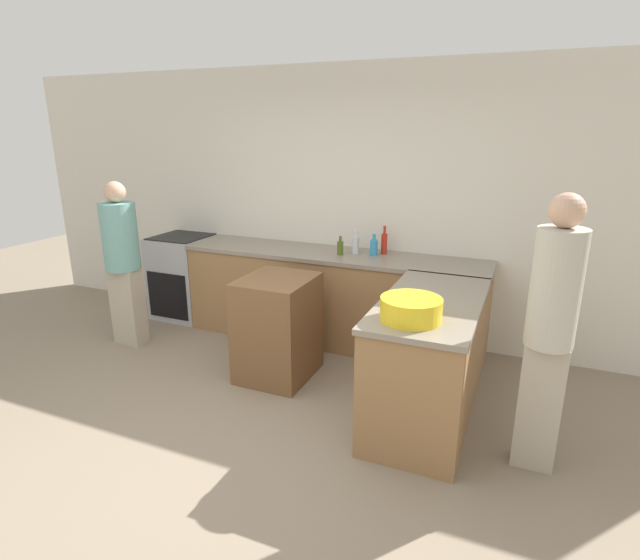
{
  "coord_description": "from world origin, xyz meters",
  "views": [
    {
      "loc": [
        1.76,
        -2.36,
        2.1
      ],
      "look_at": [
        0.31,
        1.04,
        0.97
      ],
      "focal_mm": 28.0,
      "sensor_mm": 36.0,
      "label": 1
    }
  ],
  "objects_px": {
    "range_oven": "(184,276)",
    "person_by_range": "(123,259)",
    "mixing_bowl": "(411,309)",
    "olive_oil_bottle": "(340,247)",
    "island_table": "(278,328)",
    "vinegar_bottle_clear": "(356,244)",
    "person_at_peninsula": "(550,325)",
    "hot_sauce_bottle": "(384,243)",
    "dish_soap_bottle": "(374,247)"
  },
  "relations": [
    {
      "from": "island_table",
      "to": "mixing_bowl",
      "type": "distance_m",
      "value": 1.5
    },
    {
      "from": "mixing_bowl",
      "to": "vinegar_bottle_clear",
      "type": "relative_size",
      "value": 1.7
    },
    {
      "from": "range_oven",
      "to": "person_at_peninsula",
      "type": "bearing_deg",
      "value": -19.67
    },
    {
      "from": "island_table",
      "to": "mixing_bowl",
      "type": "relative_size",
      "value": 2.27
    },
    {
      "from": "range_oven",
      "to": "vinegar_bottle_clear",
      "type": "relative_size",
      "value": 4.05
    },
    {
      "from": "island_table",
      "to": "mixing_bowl",
      "type": "bearing_deg",
      "value": -24.28
    },
    {
      "from": "range_oven",
      "to": "person_by_range",
      "type": "distance_m",
      "value": 0.97
    },
    {
      "from": "dish_soap_bottle",
      "to": "olive_oil_bottle",
      "type": "bearing_deg",
      "value": -160.23
    },
    {
      "from": "island_table",
      "to": "vinegar_bottle_clear",
      "type": "height_order",
      "value": "vinegar_bottle_clear"
    },
    {
      "from": "vinegar_bottle_clear",
      "to": "person_at_peninsula",
      "type": "height_order",
      "value": "person_at_peninsula"
    },
    {
      "from": "vinegar_bottle_clear",
      "to": "hot_sauce_bottle",
      "type": "bearing_deg",
      "value": 19.82
    },
    {
      "from": "island_table",
      "to": "vinegar_bottle_clear",
      "type": "bearing_deg",
      "value": 69.3
    },
    {
      "from": "island_table",
      "to": "mixing_bowl",
      "type": "xyz_separation_m",
      "value": [
        1.27,
        -0.57,
        0.55
      ]
    },
    {
      "from": "person_by_range",
      "to": "person_at_peninsula",
      "type": "relative_size",
      "value": 0.92
    },
    {
      "from": "olive_oil_bottle",
      "to": "person_at_peninsula",
      "type": "relative_size",
      "value": 0.1
    },
    {
      "from": "island_table",
      "to": "olive_oil_bottle",
      "type": "distance_m",
      "value": 1.04
    },
    {
      "from": "island_table",
      "to": "person_at_peninsula",
      "type": "distance_m",
      "value": 2.2
    },
    {
      "from": "range_oven",
      "to": "hot_sauce_bottle",
      "type": "relative_size",
      "value": 3.42
    },
    {
      "from": "olive_oil_bottle",
      "to": "person_at_peninsula",
      "type": "distance_m",
      "value": 2.25
    },
    {
      "from": "island_table",
      "to": "person_at_peninsula",
      "type": "height_order",
      "value": "person_at_peninsula"
    },
    {
      "from": "dish_soap_bottle",
      "to": "olive_oil_bottle",
      "type": "distance_m",
      "value": 0.32
    },
    {
      "from": "olive_oil_bottle",
      "to": "range_oven",
      "type": "bearing_deg",
      "value": 178.47
    },
    {
      "from": "range_oven",
      "to": "vinegar_bottle_clear",
      "type": "bearing_deg",
      "value": 1.63
    },
    {
      "from": "person_by_range",
      "to": "dish_soap_bottle",
      "type": "bearing_deg",
      "value": 22.43
    },
    {
      "from": "dish_soap_bottle",
      "to": "olive_oil_bottle",
      "type": "relative_size",
      "value": 1.14
    },
    {
      "from": "range_oven",
      "to": "island_table",
      "type": "height_order",
      "value": "range_oven"
    },
    {
      "from": "mixing_bowl",
      "to": "hot_sauce_bottle",
      "type": "bearing_deg",
      "value": 111.68
    },
    {
      "from": "mixing_bowl",
      "to": "person_at_peninsula",
      "type": "relative_size",
      "value": 0.22
    },
    {
      "from": "vinegar_bottle_clear",
      "to": "olive_oil_bottle",
      "type": "distance_m",
      "value": 0.16
    },
    {
      "from": "person_by_range",
      "to": "hot_sauce_bottle",
      "type": "bearing_deg",
      "value": 23.77
    },
    {
      "from": "island_table",
      "to": "mixing_bowl",
      "type": "height_order",
      "value": "mixing_bowl"
    },
    {
      "from": "dish_soap_bottle",
      "to": "vinegar_bottle_clear",
      "type": "bearing_deg",
      "value": 179.66
    },
    {
      "from": "mixing_bowl",
      "to": "person_by_range",
      "type": "xyz_separation_m",
      "value": [
        -2.97,
        0.6,
        -0.12
      ]
    },
    {
      "from": "hot_sauce_bottle",
      "to": "olive_oil_bottle",
      "type": "distance_m",
      "value": 0.43
    },
    {
      "from": "dish_soap_bottle",
      "to": "range_oven",
      "type": "bearing_deg",
      "value": -178.53
    },
    {
      "from": "mixing_bowl",
      "to": "vinegar_bottle_clear",
      "type": "bearing_deg",
      "value": 120.59
    },
    {
      "from": "mixing_bowl",
      "to": "person_at_peninsula",
      "type": "distance_m",
      "value": 0.83
    },
    {
      "from": "vinegar_bottle_clear",
      "to": "person_at_peninsula",
      "type": "bearing_deg",
      "value": -39.25
    },
    {
      "from": "hot_sauce_bottle",
      "to": "person_by_range",
      "type": "relative_size",
      "value": 0.17
    },
    {
      "from": "person_at_peninsula",
      "to": "hot_sauce_bottle",
      "type": "bearing_deg",
      "value": 134.25
    },
    {
      "from": "olive_oil_bottle",
      "to": "dish_soap_bottle",
      "type": "bearing_deg",
      "value": 19.77
    },
    {
      "from": "island_table",
      "to": "hot_sauce_bottle",
      "type": "distance_m",
      "value": 1.36
    },
    {
      "from": "vinegar_bottle_clear",
      "to": "person_at_peninsula",
      "type": "relative_size",
      "value": 0.13
    },
    {
      "from": "range_oven",
      "to": "dish_soap_bottle",
      "type": "relative_size",
      "value": 4.52
    },
    {
      "from": "island_table",
      "to": "dish_soap_bottle",
      "type": "distance_m",
      "value": 1.24
    },
    {
      "from": "range_oven",
      "to": "person_by_range",
      "type": "bearing_deg",
      "value": -91.06
    },
    {
      "from": "mixing_bowl",
      "to": "person_at_peninsula",
      "type": "xyz_separation_m",
      "value": [
        0.81,
        0.13,
        -0.02
      ]
    },
    {
      "from": "range_oven",
      "to": "dish_soap_bottle",
      "type": "distance_m",
      "value": 2.3
    },
    {
      "from": "range_oven",
      "to": "person_by_range",
      "type": "relative_size",
      "value": 0.58
    },
    {
      "from": "range_oven",
      "to": "person_at_peninsula",
      "type": "relative_size",
      "value": 0.53
    }
  ]
}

